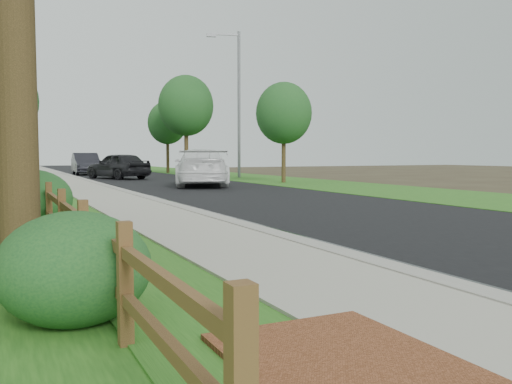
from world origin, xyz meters
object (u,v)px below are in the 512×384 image
ranch_fence (55,211)px  streetlight (236,96)px  white_suv (201,168)px  dark_car_mid (118,166)px

ranch_fence → streetlight: size_ratio=1.68×
white_suv → streetlight: size_ratio=0.64×
streetlight → white_suv: bearing=-124.6°
ranch_fence → dark_car_mid: size_ratio=3.29×
white_suv → streetlight: (5.56, 8.06, 4.75)m
ranch_fence → white_suv: size_ratio=2.61×
white_suv → streetlight: bearing=-107.3°
white_suv → dark_car_mid: size_ratio=1.26×
ranch_fence → streetlight: streetlight is taller
ranch_fence → streetlight: bearing=59.5°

